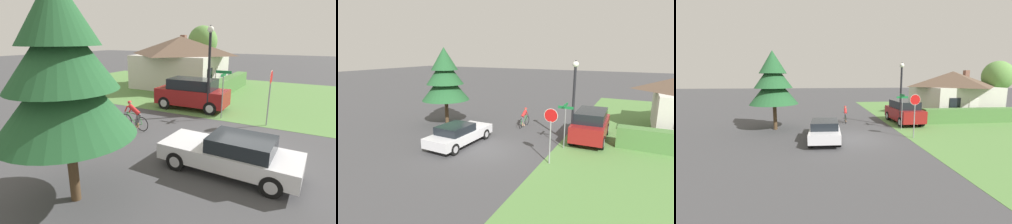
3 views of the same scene
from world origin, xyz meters
The scene contains 8 objects.
ground_plane centered at (0.00, 0.00, 0.00)m, with size 140.00×140.00×0.00m, color #424244.
sedan_left_lane centered at (-2.02, 0.09, 0.69)m, with size 2.02×4.73×1.35m.
cyclist centered at (-0.04, 5.68, 0.71)m, with size 0.44×1.79×1.48m.
parked_suv_right centered at (5.08, 4.80, 1.01)m, with size 2.19×4.65×1.99m.
stop_sign centered at (3.90, -0.10, 2.07)m, with size 0.71×0.07×2.93m.
street_lamp centered at (4.20, 3.37, 3.24)m, with size 0.37×0.37×5.22m.
street_name_sign centered at (3.98, 2.42, 1.90)m, with size 0.90×0.90×2.76m.
conifer_tall_near centered at (-5.79, 3.48, 3.72)m, with size 3.64×3.64×6.03m.
Camera 2 is at (7.71, -12.39, 5.70)m, focal length 28.00 mm.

